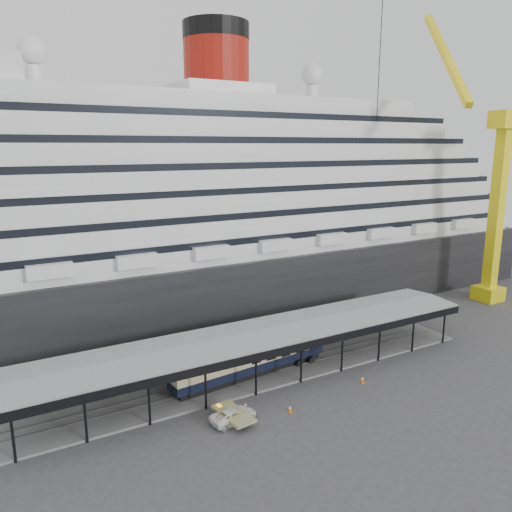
# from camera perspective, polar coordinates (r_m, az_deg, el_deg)

# --- Properties ---
(ground) EXTENTS (200.00, 200.00, 0.00)m
(ground) POSITION_cam_1_polar(r_m,az_deg,el_deg) (55.45, 3.17, -15.25)
(ground) COLOR #353538
(ground) RESTS_ON ground
(cruise_ship) EXTENTS (130.00, 30.00, 43.90)m
(cruise_ship) POSITION_cam_1_polar(r_m,az_deg,el_deg) (78.19, -9.61, 6.86)
(cruise_ship) COLOR black
(cruise_ship) RESTS_ON ground
(platform_canopy) EXTENTS (56.00, 9.18, 5.30)m
(platform_canopy) POSITION_cam_1_polar(r_m,az_deg,el_deg) (58.25, 0.46, -11.23)
(platform_canopy) COLOR slate
(platform_canopy) RESTS_ON ground
(crane_yellow) EXTENTS (23.83, 18.78, 47.60)m
(crane_yellow) POSITION_cam_1_polar(r_m,az_deg,el_deg) (90.40, 25.45, 7.60)
(crane_yellow) COLOR yellow
(crane_yellow) RESTS_ON ground
(port_truck) EXTENTS (4.83, 2.61, 1.29)m
(port_truck) POSITION_cam_1_polar(r_m,az_deg,el_deg) (49.99, -2.60, -17.73)
(port_truck) COLOR white
(port_truck) RESTS_ON ground
(pullman_carriage) EXTENTS (19.91, 4.40, 19.40)m
(pullman_carriage) POSITION_cam_1_polar(r_m,az_deg,el_deg) (57.70, -0.59, -11.45)
(pullman_carriage) COLOR black
(pullman_carriage) RESTS_ON ground
(traffic_cone_left) EXTENTS (0.43, 0.43, 0.74)m
(traffic_cone_left) POSITION_cam_1_polar(r_m,az_deg,el_deg) (52.09, -1.22, -16.73)
(traffic_cone_left) COLOR #F1430D
(traffic_cone_left) RESTS_ON ground
(traffic_cone_mid) EXTENTS (0.52, 0.52, 0.78)m
(traffic_cone_mid) POSITION_cam_1_polar(r_m,az_deg,el_deg) (51.64, 3.92, -17.01)
(traffic_cone_mid) COLOR #F35C0D
(traffic_cone_mid) RESTS_ON ground
(traffic_cone_right) EXTENTS (0.45, 0.45, 0.83)m
(traffic_cone_right) POSITION_cam_1_polar(r_m,az_deg,el_deg) (58.27, 12.06, -13.62)
(traffic_cone_right) COLOR #D9560C
(traffic_cone_right) RESTS_ON ground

